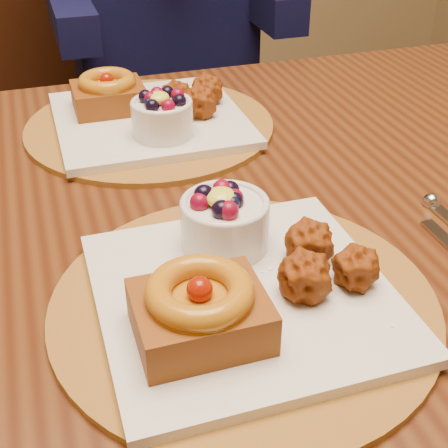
{
  "coord_description": "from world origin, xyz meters",
  "views": [
    {
      "loc": [
        -0.19,
        -0.76,
        1.16
      ],
      "look_at": [
        -0.04,
        -0.27,
        0.82
      ],
      "focal_mm": 50.0,
      "sensor_mm": 36.0,
      "label": 1
    }
  ],
  "objects_px": {
    "place_setting_near": "(239,282)",
    "place_setting_far": "(148,114)",
    "dining_table": "(189,247)",
    "chair_far": "(58,104)"
  },
  "relations": [
    {
      "from": "place_setting_near",
      "to": "place_setting_far",
      "type": "relative_size",
      "value": 1.0
    },
    {
      "from": "place_setting_near",
      "to": "place_setting_far",
      "type": "bearing_deg",
      "value": 89.93
    },
    {
      "from": "place_setting_near",
      "to": "dining_table",
      "type": "bearing_deg",
      "value": 89.17
    },
    {
      "from": "place_setting_far",
      "to": "place_setting_near",
      "type": "bearing_deg",
      "value": -90.07
    },
    {
      "from": "place_setting_near",
      "to": "chair_far",
      "type": "relative_size",
      "value": 0.42
    },
    {
      "from": "dining_table",
      "to": "place_setting_far",
      "type": "xyz_separation_m",
      "value": [
        -0.0,
        0.22,
        0.1
      ]
    },
    {
      "from": "place_setting_far",
      "to": "dining_table",
      "type": "bearing_deg",
      "value": -89.31
    },
    {
      "from": "dining_table",
      "to": "chair_far",
      "type": "distance_m",
      "value": 1.02
    },
    {
      "from": "dining_table",
      "to": "chair_far",
      "type": "relative_size",
      "value": 1.77
    },
    {
      "from": "dining_table",
      "to": "chair_far",
      "type": "xyz_separation_m",
      "value": [
        -0.11,
        1.0,
        -0.18
      ]
    }
  ]
}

